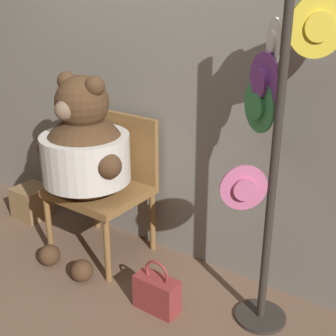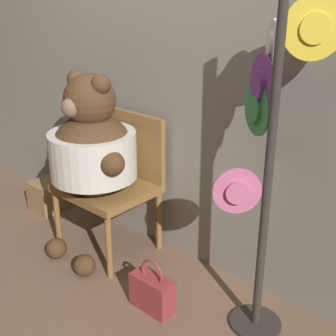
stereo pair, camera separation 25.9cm
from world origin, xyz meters
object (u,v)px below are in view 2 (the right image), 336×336
at_px(chair, 116,176).
at_px(handbag_on_ground, 152,292).
at_px(hat_display_rack, 265,146).
at_px(teddy_bear, 92,150).

height_order(chair, handbag_on_ground, chair).
xyz_separation_m(hat_display_rack, handbag_on_ground, (-0.46, -0.32, -0.90)).
bearing_deg(chair, teddy_bear, -97.62).
xyz_separation_m(teddy_bear, hat_display_rack, (1.15, 0.13, 0.26)).
relative_size(hat_display_rack, handbag_on_ground, 5.41).
bearing_deg(chair, handbag_on_ground, -27.75).
height_order(teddy_bear, hat_display_rack, hat_display_rack).
height_order(chair, teddy_bear, teddy_bear).
bearing_deg(handbag_on_ground, hat_display_rack, 34.69).
bearing_deg(hat_display_rack, chair, 178.29).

